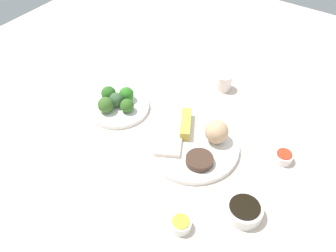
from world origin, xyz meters
TOP-DOWN VIEW (x-y plane):
  - tabletop at (0.00, 0.00)m, footprint 2.20×2.20m
  - main_plate at (-0.00, -0.00)m, footprint 0.29×0.29m
  - rice_scoop at (-0.06, 0.05)m, footprint 0.07×0.07m
  - spring_roll at (-0.05, -0.06)m, footprint 0.12×0.08m
  - crab_rangoon_wonton at (0.05, -0.05)m, footprint 0.10×0.10m
  - stir_fry_heap at (0.05, 0.06)m, footprint 0.08×0.08m
  - broccoli_plate at (-0.02, -0.30)m, footprint 0.21×0.21m
  - broccoli_floret_0 at (-0.02, -0.31)m, footprint 0.05×0.05m
  - broccoli_floret_1 at (-0.01, -0.26)m, footprint 0.05×0.05m
  - broccoli_floret_2 at (-0.02, -0.35)m, footprint 0.05×0.05m
  - broccoli_floret_3 at (0.03, -0.32)m, footprint 0.05×0.05m
  - broccoli_floret_4 at (-0.05, -0.30)m, footprint 0.05×0.05m
  - soy_sauce_bowl at (0.12, 0.23)m, footprint 0.10×0.10m
  - soy_sauce_bowl_liquid at (0.12, 0.23)m, footprint 0.08×0.08m
  - sauce_ramekin_hot_mustard at (0.25, 0.12)m, footprint 0.05×0.05m
  - sauce_ramekin_hot_mustard_liquid at (0.25, 0.12)m, footprint 0.04×0.04m
  - sauce_ramekin_sweet_and_sour at (-0.11, 0.25)m, footprint 0.05×0.05m
  - sauce_ramekin_sweet_and_sour_liquid at (-0.11, 0.25)m, footprint 0.04×0.04m
  - teacup at (-0.31, -0.06)m, footprint 0.06×0.06m

SIDE VIEW (x-z plane):
  - tabletop at x=0.00m, z-range 0.00..0.02m
  - broccoli_plate at x=-0.02m, z-range 0.02..0.03m
  - main_plate at x=0.00m, z-range 0.02..0.04m
  - sauce_ramekin_hot_mustard at x=0.25m, z-range 0.02..0.05m
  - sauce_ramekin_sweet_and_sour at x=-0.11m, z-range 0.02..0.05m
  - soy_sauce_bowl at x=0.12m, z-range 0.02..0.05m
  - crab_rangoon_wonton at x=0.05m, z-range 0.04..0.05m
  - stir_fry_heap at x=0.05m, z-range 0.04..0.06m
  - sauce_ramekin_hot_mustard_liquid at x=0.25m, z-range 0.05..0.05m
  - sauce_ramekin_sweet_and_sour_liquid at x=-0.11m, z-range 0.05..0.05m
  - teacup at x=-0.31m, z-range 0.02..0.08m
  - spring_roll at x=-0.05m, z-range 0.04..0.07m
  - soy_sauce_bowl_liquid at x=0.12m, z-range 0.05..0.06m
  - broccoli_floret_1 at x=-0.01m, z-range 0.03..0.08m
  - broccoli_floret_0 at x=-0.02m, z-range 0.03..0.08m
  - broccoli_floret_4 at x=-0.05m, z-range 0.03..0.08m
  - broccoli_floret_2 at x=-0.02m, z-range 0.03..0.08m
  - broccoli_floret_3 at x=0.03m, z-range 0.03..0.09m
  - rice_scoop at x=-0.06m, z-range 0.04..0.11m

